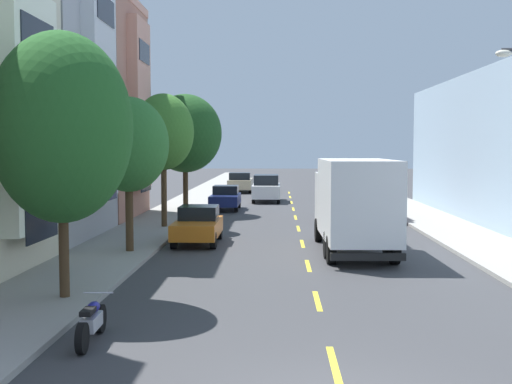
# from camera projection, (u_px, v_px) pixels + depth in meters

# --- Properties ---
(ground_plane) EXTENTS (160.00, 160.00, 0.00)m
(ground_plane) POSITION_uv_depth(u_px,v_px,m) (294.00, 212.00, 39.85)
(ground_plane) COLOR #38383A
(sidewalk_left) EXTENTS (3.20, 120.00, 0.14)m
(sidewalk_left) POSITION_uv_depth(u_px,v_px,m) (171.00, 214.00, 38.08)
(sidewalk_left) COLOR #99968E
(sidewalk_left) RESTS_ON ground_plane
(sidewalk_right) EXTENTS (3.20, 120.00, 0.14)m
(sidewalk_right) POSITION_uv_depth(u_px,v_px,m) (420.00, 215.00, 37.63)
(sidewalk_right) COLOR #99968E
(sidewalk_right) RESTS_ON ground_plane
(lane_centerline_dashes) EXTENTS (0.14, 47.20, 0.01)m
(lane_centerline_dashes) POSITION_uv_depth(u_px,v_px,m) (297.00, 223.00, 34.37)
(lane_centerline_dashes) COLOR yellow
(lane_centerline_dashes) RESTS_ON ground_plane
(townhouse_fourth_terracotta) EXTENTS (12.97, 7.77, 11.93)m
(townhouse_fourth_terracotta) POSITION_uv_depth(u_px,v_px,m) (23.00, 113.00, 35.85)
(townhouse_fourth_terracotta) COLOR #B27560
(townhouse_fourth_terracotta) RESTS_ON ground_plane
(street_tree_nearest) EXTENTS (3.52, 3.52, 6.65)m
(street_tree_nearest) POSITION_uv_depth(u_px,v_px,m) (62.00, 128.00, 16.48)
(street_tree_nearest) COLOR #47331E
(street_tree_nearest) RESTS_ON sidewalk_left
(street_tree_second) EXTENTS (2.92, 2.92, 5.59)m
(street_tree_second) POSITION_uv_depth(u_px,v_px,m) (128.00, 145.00, 23.91)
(street_tree_second) COLOR #47331E
(street_tree_second) RESTS_ON sidewalk_left
(street_tree_third) EXTENTS (2.88, 2.88, 6.29)m
(street_tree_third) POSITION_uv_depth(u_px,v_px,m) (163.00, 132.00, 31.27)
(street_tree_third) COLOR #47331E
(street_tree_third) RESTS_ON sidewalk_left
(street_tree_farthest) EXTENTS (4.28, 4.28, 6.86)m
(street_tree_farthest) POSITION_uv_depth(u_px,v_px,m) (185.00, 133.00, 38.66)
(street_tree_farthest) COLOR #47331E
(street_tree_farthest) RESTS_ON sidewalk_left
(delivery_box_truck) EXTENTS (2.52, 7.44, 3.47)m
(delivery_box_truck) POSITION_uv_depth(u_px,v_px,m) (354.00, 201.00, 24.35)
(delivery_box_truck) COLOR white
(delivery_box_truck) RESTS_ON ground_plane
(parked_pickup_champagne) EXTENTS (2.04, 5.32, 1.73)m
(parked_pickup_champagne) POSITION_uv_depth(u_px,v_px,m) (240.00, 183.00, 57.36)
(parked_pickup_champagne) COLOR tan
(parked_pickup_champagne) RESTS_ON ground_plane
(parked_hatchback_orange) EXTENTS (1.74, 4.00, 1.50)m
(parked_hatchback_orange) POSITION_uv_depth(u_px,v_px,m) (198.00, 225.00, 26.95)
(parked_hatchback_orange) COLOR orange
(parked_hatchback_orange) RESTS_ON ground_plane
(parked_hatchback_navy) EXTENTS (1.75, 4.01, 1.50)m
(parked_hatchback_navy) POSITION_uv_depth(u_px,v_px,m) (225.00, 198.00, 41.30)
(parked_hatchback_navy) COLOR navy
(parked_hatchback_navy) RESTS_ON ground_plane
(parked_suv_burgundy) EXTENTS (2.06, 4.84, 1.93)m
(parked_suv_burgundy) POSITION_uv_depth(u_px,v_px,m) (377.00, 201.00, 35.70)
(parked_suv_burgundy) COLOR maroon
(parked_suv_burgundy) RESTS_ON ground_plane
(parked_suv_teal) EXTENTS (2.08, 4.85, 1.93)m
(parked_suv_teal) POSITION_uv_depth(u_px,v_px,m) (346.00, 185.00, 51.73)
(parked_suv_teal) COLOR #195B60
(parked_suv_teal) RESTS_ON ground_plane
(moving_white_sedan) EXTENTS (1.95, 4.80, 1.93)m
(moving_white_sedan) POSITION_uv_depth(u_px,v_px,m) (266.00, 188.00, 47.47)
(moving_white_sedan) COLOR silver
(moving_white_sedan) RESTS_ON ground_plane
(parked_motorcycle) EXTENTS (0.62, 2.05, 0.90)m
(parked_motorcycle) POSITION_uv_depth(u_px,v_px,m) (92.00, 322.00, 13.29)
(parked_motorcycle) COLOR black
(parked_motorcycle) RESTS_ON ground_plane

